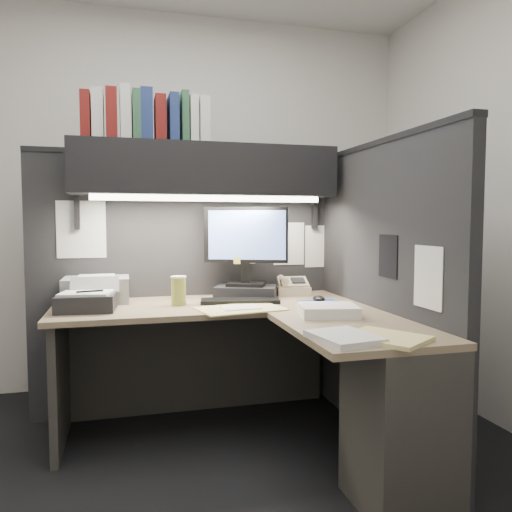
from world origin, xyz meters
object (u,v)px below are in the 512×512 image
telephone (292,287)px  coffee_cup (179,292)px  keyboard (240,301)px  overhead_shelf (206,171)px  printer (97,289)px  monitor (246,262)px  desk (294,378)px  notebook_stack (86,302)px

telephone → coffee_cup: (-0.76, -0.25, 0.03)m
keyboard → overhead_shelf: bearing=136.7°
keyboard → printer: (-0.80, 0.25, 0.06)m
overhead_shelf → monitor: size_ratio=2.79×
overhead_shelf → monitor: overhead_shelf is taller
keyboard → coffee_cup: coffee_cup is taller
desk → keyboard: keyboard is taller
keyboard → monitor: bearing=76.7°
printer → keyboard: bearing=-16.7°
desk → telephone: 0.90m
telephone → printer: size_ratio=0.60×
overhead_shelf → printer: bearing=177.2°
coffee_cup → notebook_stack: coffee_cup is taller
telephone → notebook_stack: 1.28m
telephone → coffee_cup: coffee_cup is taller
desk → notebook_stack: (-0.98, 0.50, 0.33)m
notebook_stack → telephone: bearing=13.6°
coffee_cup → notebook_stack: bearing=-174.2°
desk → coffee_cup: coffee_cup is taller
overhead_shelf → printer: size_ratio=4.25×
monitor → notebook_stack: monitor is taller
notebook_stack → keyboard: bearing=2.7°
printer → notebook_stack: bearing=-97.0°
desk → overhead_shelf: bearing=111.8°
desk → overhead_shelf: overhead_shelf is taller
keyboard → notebook_stack: (-0.84, -0.04, 0.03)m
overhead_shelf → monitor: 0.60m
overhead_shelf → coffee_cup: size_ratio=10.11×
overhead_shelf → notebook_stack: overhead_shelf is taller
monitor → coffee_cup: size_ratio=3.62×
monitor → keyboard: bearing=-91.9°
desk → coffee_cup: size_ratio=11.09×
notebook_stack → desk: bearing=-26.9°
printer → notebook_stack: (-0.04, -0.29, -0.03)m
keyboard → printer: printer is taller
printer → notebook_stack: printer is taller
monitor → printer: monitor is taller
keyboard → printer: 0.84m
desk → coffee_cup: (-0.49, 0.55, 0.36)m
desk → keyboard: (-0.14, 0.54, 0.30)m
overhead_shelf → telephone: overhead_shelf is taller
overhead_shelf → monitor: bearing=-7.2°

